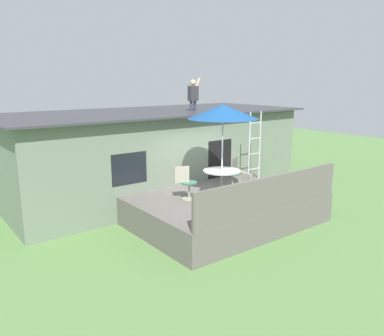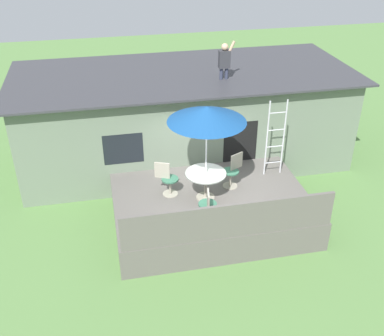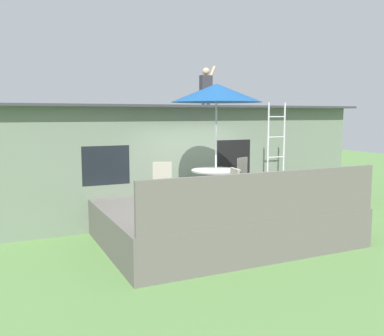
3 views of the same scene
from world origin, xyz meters
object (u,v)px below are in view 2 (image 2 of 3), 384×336
(step_ladder, at_px, (275,138))
(patio_chair_right, at_px, (233,171))
(patio_umbrella, at_px, (207,114))
(patio_chair_left, at_px, (167,179))
(patio_chair_near, at_px, (208,206))
(person_figure, at_px, (225,59))
(patio_table, at_px, (206,178))

(step_ladder, height_order, patio_chair_right, step_ladder)
(patio_umbrella, bearing_deg, step_ladder, 21.07)
(patio_chair_left, relative_size, patio_chair_near, 1.00)
(step_ladder, height_order, patio_chair_near, step_ladder)
(patio_chair_right, bearing_deg, patio_umbrella, -0.00)
(person_figure, distance_m, patio_chair_right, 3.36)
(patio_umbrella, relative_size, person_figure, 2.29)
(person_figure, height_order, patio_chair_right, person_figure)
(patio_umbrella, relative_size, patio_chair_right, 2.76)
(person_figure, distance_m, patio_chair_left, 4.00)
(patio_chair_near, bearing_deg, patio_table, 0.00)
(step_ladder, relative_size, patio_chair_left, 2.39)
(patio_umbrella, xyz_separation_m, step_ladder, (2.13, 0.82, -1.25))
(person_figure, xyz_separation_m, patio_chair_near, (-1.40, -3.89, -2.29))
(patio_chair_right, relative_size, patio_chair_near, 1.00)
(patio_table, relative_size, step_ladder, 0.47)
(patio_table, relative_size, person_figure, 0.94)
(patio_table, height_order, patio_chair_right, patio_chair_right)
(patio_umbrella, height_order, step_ladder, patio_umbrella)
(patio_table, bearing_deg, person_figure, 67.12)
(patio_umbrella, xyz_separation_m, person_figure, (1.21, 2.86, 0.40))
(patio_table, relative_size, patio_chair_right, 1.13)
(patio_chair_left, distance_m, patio_chair_right, 1.78)
(patio_umbrella, distance_m, patio_chair_right, 2.12)
(person_figure, bearing_deg, patio_table, -112.88)
(patio_chair_right, distance_m, patio_chair_near, 1.79)
(patio_umbrella, height_order, patio_chair_right, patio_umbrella)
(person_figure, bearing_deg, patio_chair_right, -98.52)
(patio_chair_left, relative_size, patio_chair_right, 1.00)
(step_ladder, relative_size, patio_chair_near, 2.39)
(patio_umbrella, bearing_deg, patio_chair_left, 157.62)
(patio_chair_left, bearing_deg, patio_chair_near, -39.93)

